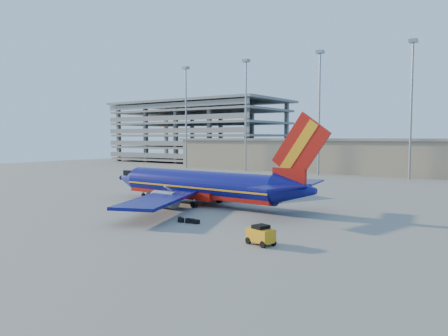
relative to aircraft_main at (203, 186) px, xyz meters
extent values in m
plane|color=slate|center=(-0.69, 5.38, -2.46)|extent=(220.00, 220.00, 0.00)
cube|color=gray|center=(9.31, 63.38, 1.54)|extent=(120.00, 15.00, 8.00)
cube|color=slate|center=(9.31, 63.38, 5.74)|extent=(122.00, 16.00, 0.60)
cube|color=slate|center=(-62.69, 79.38, -1.46)|extent=(60.00, 30.00, 0.70)
cube|color=slate|center=(-62.69, 79.38, 2.74)|extent=(60.00, 30.00, 0.70)
cube|color=slate|center=(-62.69, 79.38, 6.94)|extent=(60.00, 30.00, 0.70)
cube|color=slate|center=(-62.69, 79.38, 11.14)|extent=(60.00, 30.00, 0.70)
cube|color=slate|center=(-62.69, 79.38, 15.34)|extent=(60.00, 30.00, 0.70)
cube|color=slate|center=(-62.69, 79.38, 18.54)|extent=(62.00, 32.00, 0.80)
cube|color=slate|center=(-62.69, 92.38, 8.04)|extent=(1.20, 1.20, 21.00)
cylinder|color=gray|center=(-45.69, 51.38, 11.54)|extent=(0.44, 0.44, 28.00)
cube|color=gray|center=(-45.69, 51.38, 25.84)|extent=(1.60, 1.60, 0.70)
cylinder|color=gray|center=(-25.69, 51.38, 11.54)|extent=(0.44, 0.44, 28.00)
cube|color=gray|center=(-25.69, 51.38, 25.84)|extent=(1.60, 1.60, 0.70)
cylinder|color=gray|center=(-5.69, 51.38, 11.54)|extent=(0.44, 0.44, 28.00)
cube|color=gray|center=(-5.69, 51.38, 25.84)|extent=(1.60, 1.60, 0.70)
cylinder|color=gray|center=(14.31, 51.38, 11.54)|extent=(0.44, 0.44, 28.00)
cube|color=gray|center=(14.31, 51.38, 25.84)|extent=(1.60, 1.60, 0.70)
cylinder|color=navy|center=(-0.81, 0.04, 0.16)|extent=(23.35, 4.63, 3.58)
cube|color=#B0160E|center=(-0.81, 0.04, -0.76)|extent=(23.32, 3.95, 1.26)
cube|color=orange|center=(-0.81, 0.04, -0.09)|extent=(23.36, 4.67, 0.21)
cone|color=navy|center=(-14.44, 0.66, 0.16)|extent=(4.22, 3.76, 3.58)
cube|color=black|center=(-13.18, 0.60, 1.07)|extent=(2.43, 2.62, 0.77)
cone|color=navy|center=(13.29, -0.60, 0.49)|extent=(5.19, 3.80, 3.58)
cube|color=#B0160E|center=(12.52, -0.57, 1.80)|extent=(4.08, 0.72, 2.13)
cube|color=#B0160E|center=(13.87, -0.63, 5.19)|extent=(7.11, 0.63, 7.72)
cube|color=orange|center=(13.68, -0.62, 5.19)|extent=(4.74, 0.62, 6.05)
cube|color=navy|center=(13.06, 2.70, 1.03)|extent=(3.87, 6.58, 0.21)
cube|color=navy|center=(12.76, -3.87, 1.03)|extent=(4.37, 6.72, 0.21)
cube|color=navy|center=(1.02, 8.47, -0.72)|extent=(11.04, 15.57, 0.34)
cube|color=navy|center=(0.25, -8.53, -0.72)|extent=(9.97, 15.72, 0.34)
cube|color=#B0160E|center=(-0.33, 0.02, -1.15)|extent=(5.97, 4.03, 0.97)
cylinder|color=gray|center=(-1.74, 5.11, -1.34)|extent=(3.57, 2.19, 2.03)
cylinder|color=gray|center=(-2.20, -4.94, -1.34)|extent=(3.57, 2.19, 2.03)
cylinder|color=gray|center=(-11.44, 0.52, -1.92)|extent=(0.24, 0.24, 1.06)
cylinder|color=black|center=(-11.44, 0.52, -2.15)|extent=(0.63, 0.27, 0.62)
cylinder|color=black|center=(0.75, 2.48, -2.05)|extent=(0.84, 0.57, 0.81)
cylinder|color=black|center=(0.52, -2.54, -2.05)|extent=(0.84, 0.57, 0.81)
cube|color=orange|center=(16.73, -14.11, -1.65)|extent=(2.51, 1.85, 1.07)
cube|color=black|center=(16.73, -14.11, -1.01)|extent=(1.35, 1.43, 0.37)
cylinder|color=black|center=(16.07, -13.30, -2.18)|extent=(0.59, 0.34, 0.56)
cylinder|color=black|center=(15.74, -14.44, -2.18)|extent=(0.59, 0.34, 0.56)
cylinder|color=black|center=(17.71, -13.78, -2.18)|extent=(0.59, 0.34, 0.56)
cylinder|color=black|center=(17.39, -14.91, -2.18)|extent=(0.59, 0.34, 0.56)
cube|color=black|center=(6.13, -10.51, -2.21)|extent=(0.52, 0.39, 0.48)
cube|color=black|center=(5.30, -10.66, -2.22)|extent=(0.64, 0.32, 0.47)
cube|color=black|center=(7.07, -10.29, -2.25)|extent=(0.60, 0.48, 0.41)
cube|color=black|center=(4.63, -9.99, -2.26)|extent=(0.70, 0.55, 0.38)
cube|color=black|center=(6.44, -10.37, -2.23)|extent=(0.71, 0.57, 0.45)
cube|color=black|center=(6.87, -10.37, -2.28)|extent=(0.62, 0.42, 0.36)
camera|label=1|loc=(34.25, -44.48, 6.25)|focal=35.00mm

